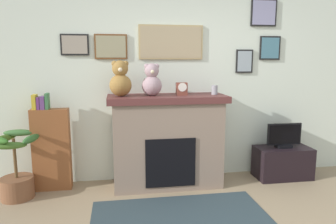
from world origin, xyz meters
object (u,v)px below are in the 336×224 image
bookshelf (51,147)px  candle_jar (215,90)px  teddy_bear_grey (120,80)px  fireplace (167,140)px  teddy_bear_tan (152,81)px  mantel_clock (182,89)px  potted_plant (16,174)px  tv_stand (282,162)px  television (284,136)px

bookshelf → candle_jar: 2.18m
bookshelf → candle_jar: bearing=-2.7°
teddy_bear_grey → fireplace: bearing=1.8°
teddy_bear_grey → teddy_bear_tan: bearing=0.0°
fireplace → candle_jar: 0.89m
teddy_bear_tan → mantel_clock: bearing=-0.2°
potted_plant → mantel_clock: (2.00, 0.12, 0.96)m
potted_plant → tv_stand: 3.43m
fireplace → television: (1.61, -0.02, -0.01)m
bookshelf → potted_plant: size_ratio=1.54×
fireplace → television: 1.61m
television → candle_jar: (-1.00, 0.01, 0.65)m
mantel_clock → teddy_bear_grey: teddy_bear_grey is taller
bookshelf → candle_jar: candle_jar is taller
bookshelf → potted_plant: bookshelf is taller
teddy_bear_tan → television: bearing=-0.2°
potted_plant → fireplace: bearing=4.5°
mantel_clock → teddy_bear_tan: (-0.38, 0.00, 0.10)m
mantel_clock → teddy_bear_grey: (-0.76, 0.00, 0.12)m
bookshelf → television: bearing=-1.9°
mantel_clock → candle_jar: bearing=0.2°
fireplace → teddy_bear_grey: bearing=-178.2°
potted_plant → tv_stand: bearing=2.0°
fireplace → teddy_bear_tan: teddy_bear_tan is taller
candle_jar → teddy_bear_tan: 0.82m
tv_stand → candle_jar: candle_jar is taller
television → potted_plant: bearing=-178.0°
potted_plant → teddy_bear_tan: size_ratio=1.99×
fireplace → potted_plant: size_ratio=1.87×
bookshelf → mantel_clock: size_ratio=7.66×
fireplace → potted_plant: fireplace is taller
candle_jar → potted_plant: bearing=-177.1°
bookshelf → television: (3.06, -0.10, 0.04)m
fireplace → television: bearing=-0.8°
potted_plant → teddy_bear_tan: 1.94m
television → mantel_clock: bearing=179.9°
fireplace → tv_stand: (1.61, -0.02, -0.38)m
fireplace → bookshelf: (-1.45, 0.08, -0.05)m
television → mantel_clock: (-1.43, 0.00, 0.67)m
fireplace → teddy_bear_tan: (-0.19, -0.02, 0.76)m
fireplace → tv_stand: 1.66m
potted_plant → candle_jar: bearing=2.9°
bookshelf → tv_stand: bearing=-1.9°
television → tv_stand: bearing=90.0°
fireplace → teddy_bear_tan: size_ratio=3.72×
television → teddy_bear_tan: bearing=179.8°
mantel_clock → teddy_bear_grey: size_ratio=0.37×
candle_jar → teddy_bear_grey: size_ratio=0.27×
candle_jar → mantel_clock: (-0.43, -0.00, 0.02)m
tv_stand → candle_jar: size_ratio=6.24×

